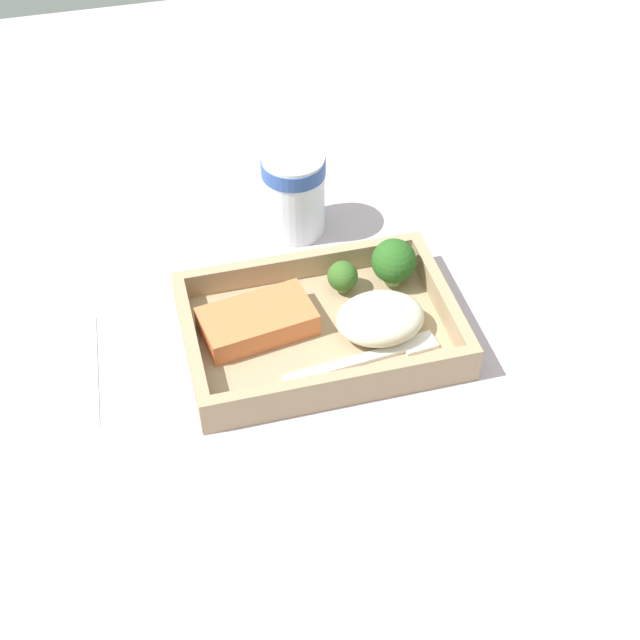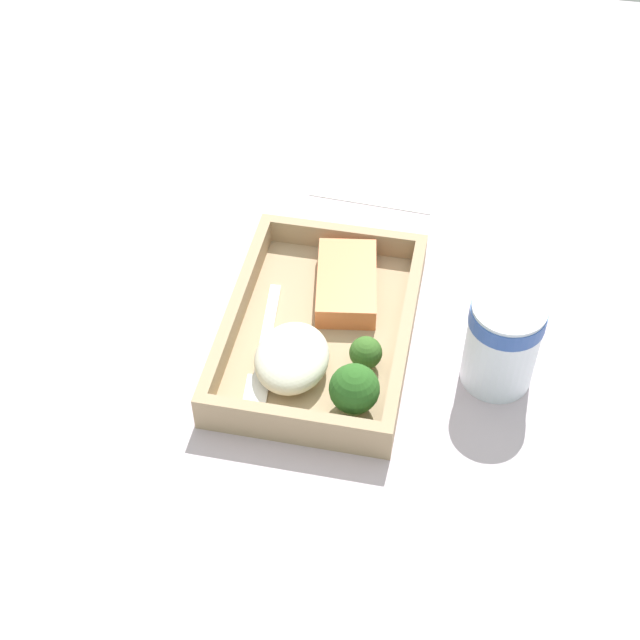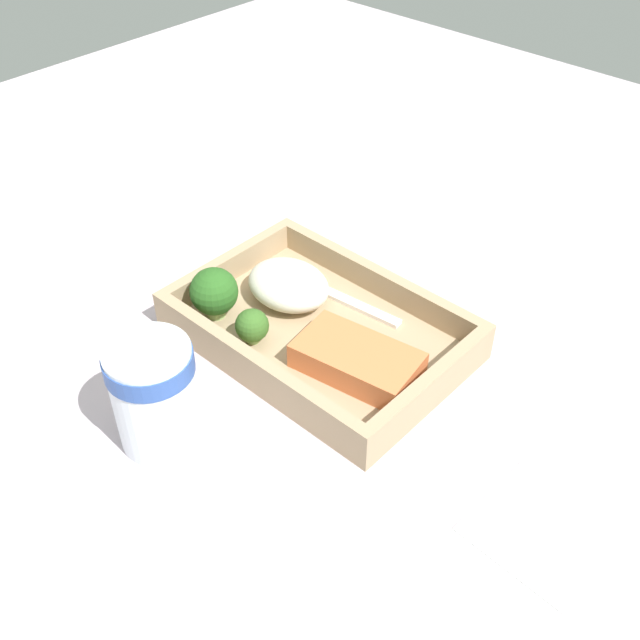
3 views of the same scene
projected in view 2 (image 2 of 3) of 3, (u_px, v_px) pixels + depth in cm
name	position (u px, v px, depth cm)	size (l,w,h in cm)	color
ground_plane	(320.00, 345.00, 91.70)	(160.00, 160.00, 2.00)	#BFADB9
takeout_tray	(320.00, 334.00, 90.54)	(26.90, 18.40, 1.20)	tan
tray_rim	(320.00, 321.00, 89.08)	(26.90, 18.40, 2.81)	tan
salmon_fillet	(347.00, 283.00, 93.01)	(11.07, 6.13, 2.52)	#E27542
mashed_potatoes	(292.00, 358.00, 85.12)	(8.85, 7.14, 3.67)	silver
broccoli_floret_1	(366.00, 353.00, 85.48)	(3.21, 3.21, 3.54)	#89AD63
broccoli_floret_2	(354.00, 389.00, 81.13)	(4.71, 4.71, 5.33)	#84A45E
fork	(264.00, 350.00, 88.00)	(15.89, 3.27, 0.44)	white
paper_cup	(503.00, 339.00, 83.46)	(7.08, 7.08, 9.83)	white
receipt_slip	(378.00, 180.00, 108.76)	(9.60, 14.74, 0.24)	white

